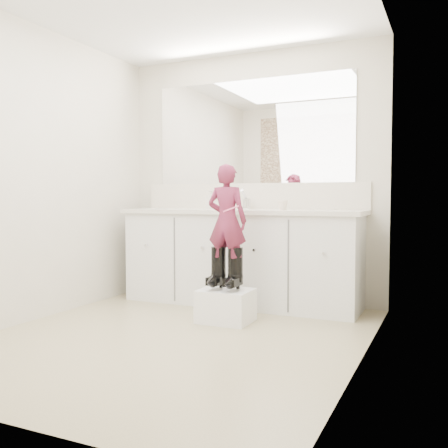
% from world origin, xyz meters
% --- Properties ---
extents(floor, '(3.00, 3.00, 0.00)m').
position_xyz_m(floor, '(0.00, 0.00, 0.00)').
color(floor, '#877958').
rests_on(floor, ground).
extents(wall_back, '(2.60, 0.00, 2.60)m').
position_xyz_m(wall_back, '(0.00, 1.50, 1.20)').
color(wall_back, beige).
rests_on(wall_back, floor).
extents(wall_left, '(0.00, 3.00, 3.00)m').
position_xyz_m(wall_left, '(-1.30, 0.00, 1.20)').
color(wall_left, beige).
rests_on(wall_left, floor).
extents(wall_right, '(0.00, 3.00, 3.00)m').
position_xyz_m(wall_right, '(1.30, 0.00, 1.20)').
color(wall_right, beige).
rests_on(wall_right, floor).
extents(vanity_cabinet, '(2.20, 0.55, 0.85)m').
position_xyz_m(vanity_cabinet, '(0.00, 1.23, 0.42)').
color(vanity_cabinet, silver).
rests_on(vanity_cabinet, floor).
extents(countertop, '(2.28, 0.58, 0.04)m').
position_xyz_m(countertop, '(0.00, 1.21, 0.87)').
color(countertop, beige).
rests_on(countertop, vanity_cabinet).
extents(backsplash, '(2.28, 0.03, 0.25)m').
position_xyz_m(backsplash, '(0.00, 1.49, 1.02)').
color(backsplash, beige).
rests_on(backsplash, countertop).
extents(mirror, '(2.00, 0.02, 1.00)m').
position_xyz_m(mirror, '(0.00, 1.49, 1.64)').
color(mirror, white).
rests_on(mirror, wall_back).
extents(faucet, '(0.08, 0.08, 0.10)m').
position_xyz_m(faucet, '(0.00, 1.38, 0.94)').
color(faucet, silver).
rests_on(faucet, countertop).
extents(cup, '(0.12, 0.12, 0.09)m').
position_xyz_m(cup, '(0.42, 1.19, 0.93)').
color(cup, beige).
rests_on(cup, countertop).
extents(soap_bottle, '(0.10, 0.10, 0.18)m').
position_xyz_m(soap_bottle, '(-0.30, 1.23, 0.98)').
color(soap_bottle, beige).
rests_on(soap_bottle, countertop).
extents(step_stool, '(0.41, 0.34, 0.26)m').
position_xyz_m(step_stool, '(0.15, 0.56, 0.13)').
color(step_stool, white).
rests_on(step_stool, floor).
extents(boot_left, '(0.13, 0.23, 0.34)m').
position_xyz_m(boot_left, '(0.08, 0.58, 0.43)').
color(boot_left, black).
rests_on(boot_left, step_stool).
extents(boot_right, '(0.13, 0.23, 0.34)m').
position_xyz_m(boot_right, '(0.23, 0.58, 0.43)').
color(boot_right, black).
rests_on(boot_right, step_stool).
extents(toddler, '(0.33, 0.22, 0.90)m').
position_xyz_m(toddler, '(0.15, 0.58, 0.81)').
color(toddler, '#AA345D').
rests_on(toddler, step_stool).
extents(toothbrush, '(0.14, 0.01, 0.06)m').
position_xyz_m(toothbrush, '(0.22, 0.50, 0.91)').
color(toothbrush, pink).
rests_on(toothbrush, toddler).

